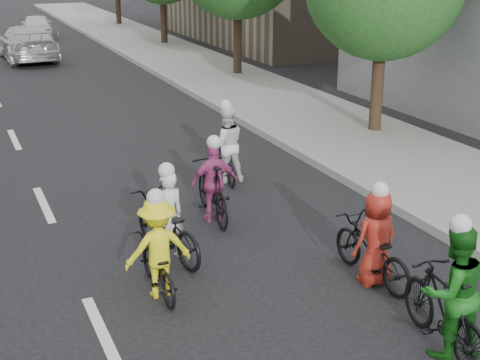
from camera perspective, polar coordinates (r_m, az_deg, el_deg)
ground at (r=9.10m, az=-11.62°, el=-12.76°), size 120.00×120.00×0.00m
sidewalk_right at (r=20.52m, az=4.08°, el=6.18°), size 4.00×80.00×0.15m
curb_right at (r=19.69m, az=-0.97°, el=5.70°), size 0.18×80.00×0.18m
cyclist_0 at (r=9.66m, az=-7.06°, el=-6.45°), size 0.97×1.58×1.63m
cyclist_1 at (r=8.62m, az=17.35°, el=-9.84°), size 0.91×1.87×1.87m
cyclist_2 at (r=14.15m, az=-1.27°, el=2.40°), size 0.87×1.67×1.77m
cyclist_3 at (r=10.75m, az=-6.25°, el=-3.81°), size 1.06×2.06×1.63m
cyclist_4 at (r=10.13m, az=11.28°, el=-5.59°), size 0.73×1.83×1.61m
cyclist_5 at (r=12.13m, az=-2.31°, el=-0.65°), size 0.89×1.89×1.62m
follow_car_lead at (r=30.83m, az=-17.73°, el=11.10°), size 2.29×5.24×1.50m
follow_car_trail at (r=37.88m, az=-16.96°, el=12.44°), size 1.96×3.95×1.29m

